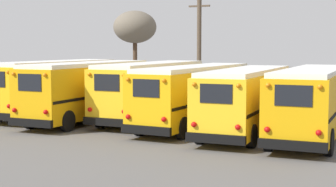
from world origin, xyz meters
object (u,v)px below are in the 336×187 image
Objects in this scene: school_bus_3 at (196,93)px; utility_pole at (199,44)px; school_bus_4 at (248,98)px; school_bus_5 at (314,99)px; school_bus_2 at (153,89)px; school_bus_0 at (57,86)px; bare_tree_0 at (135,28)px; school_bus_1 at (89,89)px.

utility_pole is (-5.69, 13.95, 2.55)m from school_bus_3.
school_bus_5 is at bearing 2.93° from school_bus_4.
utility_pole is (-11.74, 14.67, 2.54)m from school_bus_5.
utility_pole is (-2.66, 12.97, 2.51)m from school_bus_2.
utility_pole is at bearing 128.68° from school_bus_5.
utility_pole is (-8.72, 14.83, 2.59)m from school_bus_4.
school_bus_2 is 13.48m from utility_pole.
school_bus_5 is at bearing -6.77° from school_bus_3.
school_bus_0 is 9.09m from school_bus_3.
school_bus_3 is at bearing -52.23° from bare_tree_0.
school_bus_1 reaches higher than school_bus_2.
bare_tree_0 is (-10.82, 16.89, 4.11)m from school_bus_2.
bare_tree_0 reaches higher than school_bus_4.
school_bus_0 is 1.00× the size of school_bus_2.
school_bus_1 is at bearing 179.56° from school_bus_4.
utility_pole is at bearing -25.65° from bare_tree_0.
bare_tree_0 is at bearing 154.35° from utility_pole.
school_bus_0 reaches higher than school_bus_4.
school_bus_1 is 12.12m from school_bus_5.
school_bus_3 is at bearing 173.23° from school_bus_5.
school_bus_1 is (3.03, -0.98, -0.01)m from school_bus_0.
bare_tree_0 is (-13.85, 17.87, 4.16)m from school_bus_3.
school_bus_2 is 1.38× the size of bare_tree_0.
school_bus_0 is at bearing 175.03° from school_bus_4.
bare_tree_0 is (-4.76, 17.69, 4.09)m from school_bus_0.
school_bus_3 is 0.99× the size of school_bus_5.
school_bus_0 is 6.11m from school_bus_2.
school_bus_1 is at bearing -17.99° from school_bus_0.
school_bus_0 is 1.38× the size of bare_tree_0.
school_bus_1 is at bearing -149.50° from school_bus_2.
school_bus_2 is 1.24× the size of utility_pole.
school_bus_1 is at bearing -67.35° from bare_tree_0.
bare_tree_0 reaches higher than school_bus_2.
school_bus_0 is 15.17m from school_bus_5.
school_bus_3 is (6.06, 0.81, -0.06)m from school_bus_1.
school_bus_5 is 1.46× the size of bare_tree_0.
school_bus_3 is 1.45× the size of bare_tree_0.
school_bus_1 is 0.96× the size of school_bus_3.
school_bus_2 is 1.00× the size of school_bus_4.
school_bus_1 is 1.25× the size of utility_pole.
school_bus_2 is 9.24m from school_bus_5.
school_bus_2 is (6.06, 0.80, -0.02)m from school_bus_0.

